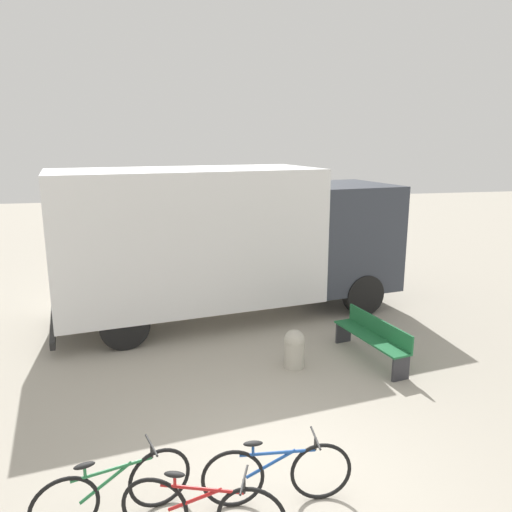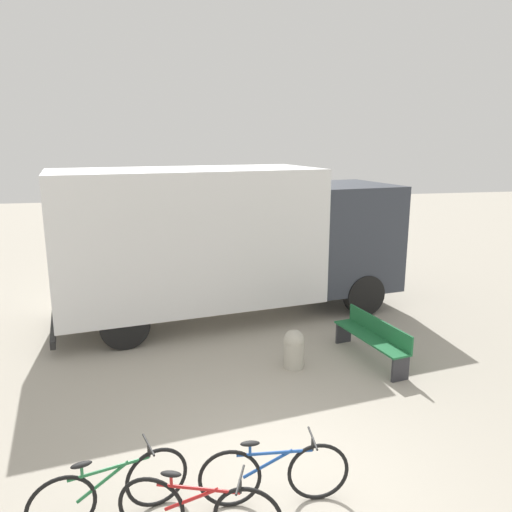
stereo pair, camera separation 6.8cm
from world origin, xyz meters
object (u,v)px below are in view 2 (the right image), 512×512
Objects in this scene: bicycle_near at (111,490)px; bicycle_middle at (198,511)px; delivery_truck at (227,237)px; bicycle_far at (274,473)px; park_bench at (373,337)px; bollard_near_bench at (294,348)px.

bicycle_near is 1.03m from bicycle_middle.
delivery_truck is 7.03m from bicycle_middle.
delivery_truck is 4.92× the size of bicycle_near.
delivery_truck is at bearing 91.14° from bicycle_far.
park_bench is at bearing 19.86° from bicycle_near.
park_bench is at bearing 0.45° from bollard_near_bench.
bicycle_far is at bearing -102.76° from delivery_truck.
bollard_near_bench is (0.75, -2.99, -1.51)m from delivery_truck.
bicycle_near and bicycle_far have the same top height.
bicycle_far is at bearing 130.18° from park_bench.
bicycle_near is at bearing 170.69° from bicycle_middle.
delivery_truck reaches higher than bicycle_far.
bicycle_middle is at bearing -119.14° from bollard_near_bench.
bicycle_near is 0.97× the size of bicycle_far.
bicycle_near is at bearing -177.88° from bicycle_far.
bicycle_far is 2.41× the size of bollard_near_bench.
bollard_near_bench is (1.19, 3.33, -0.00)m from bicycle_far.
bicycle_near reaches higher than bollard_near_bench.
delivery_truck is at bearing 54.49° from bicycle_near.
park_bench is at bearing 66.16° from bicycle_middle.
bicycle_middle is (0.89, -0.51, 0.00)m from bicycle_near.
park_bench is 4.32m from bicycle_far.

